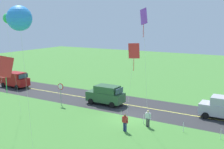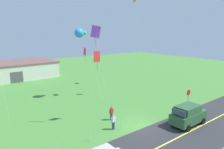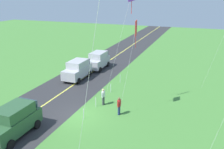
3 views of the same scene
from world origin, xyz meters
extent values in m
cube|color=#478438|center=(0.00, 0.00, -0.05)|extent=(120.00, 120.00, 0.10)
cube|color=#2D2D30|center=(0.00, -4.00, 0.00)|extent=(120.00, 7.00, 0.00)
cube|color=#E5E04C|center=(0.00, -4.00, 0.01)|extent=(120.00, 0.16, 0.00)
cube|color=#2D5633|center=(4.37, -2.93, 0.89)|extent=(4.40, 1.90, 1.10)
cube|color=#2D5633|center=(4.12, -2.93, 1.84)|extent=(2.73, 1.75, 0.80)
cube|color=#334756|center=(5.21, -2.93, 1.84)|extent=(0.10, 1.62, 0.64)
cube|color=#334756|center=(2.50, -2.93, 1.84)|extent=(0.10, 1.62, 0.60)
cylinder|color=black|center=(5.80, -1.98, 0.34)|extent=(0.68, 0.22, 0.68)
cylinder|color=black|center=(5.80, -3.88, 0.34)|extent=(0.68, 0.22, 0.68)
cylinder|color=black|center=(2.94, -1.98, 0.34)|extent=(0.68, 0.22, 0.68)
cylinder|color=black|center=(2.94, -3.88, 0.34)|extent=(0.68, 0.22, 0.68)
cube|color=maroon|center=(20.45, -3.47, 0.89)|extent=(4.40, 1.90, 1.10)
cube|color=maroon|center=(20.20, -3.47, 1.84)|extent=(2.73, 1.75, 0.80)
cube|color=#334756|center=(21.28, -3.47, 1.84)|extent=(0.10, 1.61, 0.64)
cube|color=#334756|center=(18.58, -3.47, 1.84)|extent=(0.10, 1.61, 0.60)
cylinder|color=black|center=(21.88, -2.52, 0.34)|extent=(0.68, 0.22, 0.68)
cylinder|color=black|center=(21.88, -4.42, 0.34)|extent=(0.68, 0.22, 0.68)
cylinder|color=black|center=(19.02, -2.52, 0.34)|extent=(0.68, 0.22, 0.68)
cylinder|color=black|center=(19.02, -4.42, 0.34)|extent=(0.68, 0.22, 0.68)
cube|color=#B7B7BC|center=(-8.35, -4.58, 0.89)|extent=(4.40, 1.90, 1.10)
cube|color=#334756|center=(-7.51, -4.58, 1.84)|extent=(0.10, 1.62, 0.64)
cylinder|color=black|center=(-6.92, -3.63, 0.34)|extent=(0.68, 0.22, 0.68)
cylinder|color=black|center=(-6.92, -5.53, 0.34)|extent=(0.68, 0.22, 0.68)
cylinder|color=gray|center=(8.73, -0.10, 1.05)|extent=(0.08, 0.08, 2.10)
cylinder|color=red|center=(8.73, -0.10, 2.18)|extent=(0.76, 0.04, 0.76)
cylinder|color=white|center=(8.73, -0.07, 2.18)|extent=(0.62, 0.01, 0.62)
cylinder|color=navy|center=(-1.53, 3.21, 0.41)|extent=(0.16, 0.16, 0.82)
cylinder|color=navy|center=(-1.35, 3.21, 0.41)|extent=(0.16, 0.16, 0.82)
cube|color=red|center=(-1.44, 3.21, 1.10)|extent=(0.36, 0.22, 0.56)
cylinder|color=red|center=(-1.68, 3.21, 1.05)|extent=(0.10, 0.10, 0.52)
cylinder|color=red|center=(-1.20, 3.21, 1.05)|extent=(0.10, 0.10, 0.52)
sphere|color=brown|center=(-1.44, 3.21, 1.49)|extent=(0.22, 0.22, 0.22)
cylinder|color=#3F3F47|center=(-2.86, 1.20, 0.41)|extent=(0.16, 0.16, 0.82)
cylinder|color=#3F3F47|center=(-2.68, 1.20, 0.41)|extent=(0.16, 0.16, 0.82)
cube|color=silver|center=(-2.77, 1.20, 1.10)|extent=(0.36, 0.22, 0.56)
cylinder|color=silver|center=(-3.01, 1.20, 1.05)|extent=(0.10, 0.10, 0.52)
cylinder|color=silver|center=(-2.53, 1.20, 1.05)|extent=(0.10, 0.10, 0.52)
sphere|color=#D8AD84|center=(-2.77, 1.20, 1.49)|extent=(0.22, 0.22, 0.22)
cylinder|color=silver|center=(-2.05, 3.69, 3.65)|extent=(1.25, 0.97, 7.31)
cube|color=red|center=(-2.67, 4.17, 7.31)|extent=(0.96, 0.16, 1.24)
cylinder|color=red|center=(-2.67, 4.17, 6.41)|extent=(0.04, 0.04, 1.40)
cylinder|color=silver|center=(-2.98, 2.39, 4.98)|extent=(0.43, 2.40, 9.97)
cube|color=purple|center=(-3.18, 3.58, 9.97)|extent=(0.93, 0.67, 1.35)
cylinder|color=red|center=(-3.18, 3.58, 9.07)|extent=(0.04, 0.04, 1.40)
cube|color=red|center=(1.23, 13.24, 7.00)|extent=(0.28, 1.16, 1.39)
cylinder|color=green|center=(1.23, 13.24, 6.10)|extent=(0.04, 0.04, 1.40)
cylinder|color=silver|center=(1.35, 11.60, 4.88)|extent=(2.36, 2.63, 9.77)
sphere|color=#2D8CE5|center=(0.17, 12.91, 9.76)|extent=(1.40, 1.40, 1.40)
sphere|color=green|center=(1.07, 12.91, 9.76)|extent=(0.60, 0.60, 0.60)
cylinder|color=silver|center=(9.54, 6.02, 7.94)|extent=(0.76, 2.46, 15.89)
cylinder|color=silver|center=(-9.06, 0.70, 0.45)|extent=(0.05, 0.05, 0.90)
cylinder|color=silver|center=(-5.94, 0.70, 0.45)|extent=(0.05, 0.05, 0.90)
cylinder|color=silver|center=(-2.14, 0.70, 0.45)|extent=(0.05, 0.05, 0.90)
cylinder|color=silver|center=(0.31, 0.70, 0.45)|extent=(0.05, 0.05, 0.90)
camera|label=1|loc=(-12.13, 23.81, 9.59)|focal=44.40mm
camera|label=2|loc=(-15.47, -14.76, 10.00)|focal=33.93mm
camera|label=3|loc=(16.59, 9.44, 10.06)|focal=39.47mm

